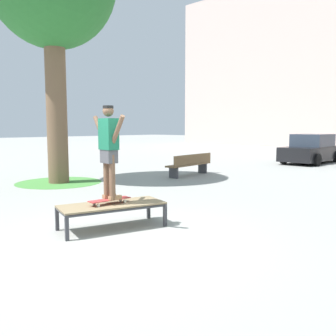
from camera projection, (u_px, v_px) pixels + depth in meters
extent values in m
plane|color=#999993|center=(121.00, 239.00, 6.16)|extent=(120.00, 120.00, 0.00)
cube|color=#38383D|center=(148.00, 209.00, 7.55)|extent=(0.08, 0.08, 0.38)
cube|color=#38383D|center=(165.00, 216.00, 6.94)|extent=(0.08, 0.08, 0.38)
cube|color=#38383D|center=(57.00, 220.00, 6.65)|extent=(0.08, 0.08, 0.38)
cube|color=#38383D|center=(67.00, 229.00, 6.04)|extent=(0.08, 0.08, 0.38)
cylinder|color=#38383D|center=(105.00, 203.00, 7.08)|extent=(0.61, 1.83, 0.05)
cylinder|color=#38383D|center=(119.00, 210.00, 6.47)|extent=(0.61, 1.83, 0.05)
cylinder|color=#38383D|center=(156.00, 202.00, 7.22)|extent=(0.74, 0.27, 0.05)
cylinder|color=#38383D|center=(61.00, 212.00, 6.32)|extent=(0.74, 0.27, 0.05)
cube|color=#847051|center=(112.00, 205.00, 6.77)|extent=(1.29, 2.04, 0.03)
cube|color=#B23333|center=(110.00, 199.00, 6.74)|extent=(0.29, 0.82, 0.02)
cylinder|color=silver|center=(120.00, 200.00, 6.98)|extent=(0.04, 0.06, 0.06)
cylinder|color=silver|center=(125.00, 201.00, 6.87)|extent=(0.04, 0.06, 0.06)
cylinder|color=silver|center=(94.00, 204.00, 6.62)|extent=(0.04, 0.06, 0.06)
cylinder|color=silver|center=(98.00, 205.00, 6.51)|extent=(0.04, 0.06, 0.06)
cylinder|color=brown|center=(106.00, 176.00, 6.77)|extent=(0.11, 0.11, 0.82)
cube|color=#99704C|center=(109.00, 196.00, 6.84)|extent=(0.13, 0.25, 0.07)
cylinder|color=brown|center=(112.00, 177.00, 6.61)|extent=(0.11, 0.11, 0.82)
cube|color=#99704C|center=(115.00, 198.00, 6.69)|extent=(0.13, 0.25, 0.07)
cube|color=#4C4C51|center=(109.00, 156.00, 6.65)|extent=(0.32, 0.23, 0.24)
cube|color=#196647|center=(109.00, 134.00, 6.60)|extent=(0.38, 0.26, 0.56)
cylinder|color=brown|center=(100.00, 130.00, 6.82)|extent=(0.40, 0.12, 0.52)
cylinder|color=brown|center=(118.00, 130.00, 6.37)|extent=(0.40, 0.12, 0.52)
sphere|color=brown|center=(108.00, 111.00, 6.56)|extent=(0.20, 0.20, 0.20)
cylinder|color=black|center=(108.00, 107.00, 6.55)|extent=(0.19, 0.19, 0.05)
cylinder|color=brown|center=(57.00, 111.00, 12.16)|extent=(0.67, 0.67, 4.79)
cylinder|color=#47893D|center=(59.00, 182.00, 12.42)|extent=(2.82, 2.82, 0.01)
cube|color=black|center=(311.00, 153.00, 19.12)|extent=(1.74, 4.21, 0.70)
cube|color=#2D3847|center=(313.00, 140.00, 19.15)|extent=(1.58, 2.11, 0.64)
cylinder|color=black|center=(317.00, 160.00, 17.62)|extent=(0.23, 0.60, 0.60)
cylinder|color=black|center=(284.00, 158.00, 18.79)|extent=(0.23, 0.60, 0.60)
cylinder|color=black|center=(305.00, 155.00, 20.66)|extent=(0.23, 0.60, 0.60)
cube|color=brown|center=(189.00, 164.00, 14.17)|extent=(0.64, 2.43, 0.06)
cube|color=brown|center=(193.00, 159.00, 14.02)|extent=(0.24, 2.39, 0.36)
cube|color=#424247|center=(174.00, 173.00, 13.45)|extent=(0.38, 0.11, 0.40)
cube|color=#424247|center=(203.00, 168.00, 14.94)|extent=(0.38, 0.11, 0.40)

